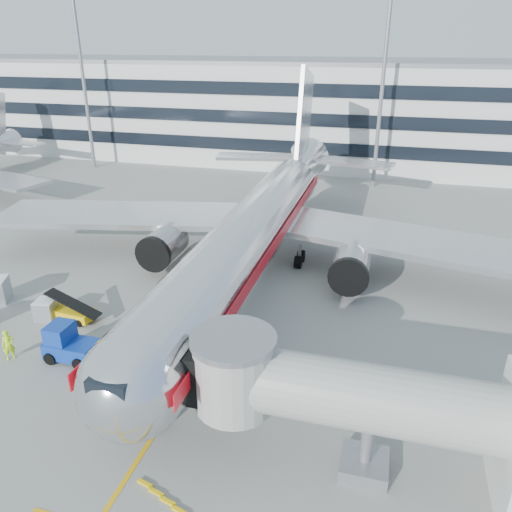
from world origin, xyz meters
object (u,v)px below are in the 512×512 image
(main_jet, at_px, (258,225))
(ramp_worker, at_px, (8,345))
(belt_loader, at_px, (68,311))
(cargo_container_front, at_px, (46,309))
(baggage_tug, at_px, (68,344))

(main_jet, height_order, ramp_worker, main_jet)
(belt_loader, xyz_separation_m, cargo_container_front, (-1.50, -0.43, 0.17))
(main_jet, height_order, cargo_container_front, main_jet)
(main_jet, xyz_separation_m, baggage_tug, (-8.08, -15.59, -3.20))
(main_jet, xyz_separation_m, ramp_worker, (-11.66, -16.62, -3.24))
(belt_loader, bearing_deg, main_jet, 45.62)
(belt_loader, xyz_separation_m, ramp_worker, (-0.58, -5.30, 0.43))
(main_jet, height_order, baggage_tug, main_jet)
(baggage_tug, xyz_separation_m, ramp_worker, (-3.59, -1.04, -0.03))
(main_jet, relative_size, cargo_container_front, 32.63)
(main_jet, bearing_deg, cargo_container_front, -136.94)
(baggage_tug, bearing_deg, cargo_container_front, 139.67)
(belt_loader, xyz_separation_m, baggage_tug, (3.00, -4.26, 0.47))
(baggage_tug, height_order, cargo_container_front, baggage_tug)
(baggage_tug, distance_m, cargo_container_front, 5.92)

